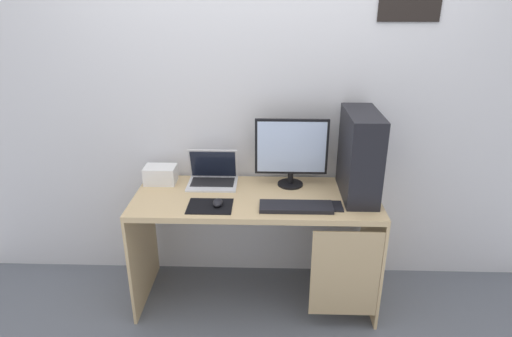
{
  "coord_description": "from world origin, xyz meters",
  "views": [
    {
      "loc": [
        0.07,
        -2.4,
        1.92
      ],
      "look_at": [
        0.0,
        0.0,
        0.93
      ],
      "focal_mm": 30.64,
      "sensor_mm": 36.0,
      "label": 1
    }
  ],
  "objects_px": {
    "pc_tower": "(360,155)",
    "cell_phone": "(336,206)",
    "laptop": "(213,177)",
    "monitor": "(291,151)",
    "projector": "(161,175)",
    "mouse_left": "(218,203)",
    "keyboard": "(296,207)"
  },
  "relations": [
    {
      "from": "pc_tower",
      "to": "monitor",
      "type": "relative_size",
      "value": 1.14
    },
    {
      "from": "monitor",
      "to": "laptop",
      "type": "relative_size",
      "value": 1.44
    },
    {
      "from": "projector",
      "to": "mouse_left",
      "type": "height_order",
      "value": "projector"
    },
    {
      "from": "laptop",
      "to": "mouse_left",
      "type": "distance_m",
      "value": 0.33
    },
    {
      "from": "laptop",
      "to": "cell_phone",
      "type": "bearing_deg",
      "value": -22.45
    },
    {
      "from": "monitor",
      "to": "laptop",
      "type": "height_order",
      "value": "monitor"
    },
    {
      "from": "projector",
      "to": "mouse_left",
      "type": "bearing_deg",
      "value": -38.13
    },
    {
      "from": "projector",
      "to": "cell_phone",
      "type": "bearing_deg",
      "value": -15.93
    },
    {
      "from": "mouse_left",
      "to": "cell_phone",
      "type": "bearing_deg",
      "value": 0.58
    },
    {
      "from": "pc_tower",
      "to": "mouse_left",
      "type": "bearing_deg",
      "value": -167.8
    },
    {
      "from": "mouse_left",
      "to": "cell_phone",
      "type": "height_order",
      "value": "mouse_left"
    },
    {
      "from": "mouse_left",
      "to": "cell_phone",
      "type": "relative_size",
      "value": 0.74
    },
    {
      "from": "keyboard",
      "to": "mouse_left",
      "type": "height_order",
      "value": "mouse_left"
    },
    {
      "from": "monitor",
      "to": "projector",
      "type": "relative_size",
      "value": 2.27
    },
    {
      "from": "pc_tower",
      "to": "laptop",
      "type": "distance_m",
      "value": 0.94
    },
    {
      "from": "projector",
      "to": "cell_phone",
      "type": "relative_size",
      "value": 1.54
    },
    {
      "from": "pc_tower",
      "to": "laptop",
      "type": "xyz_separation_m",
      "value": [
        -0.9,
        0.14,
        -0.21
      ]
    },
    {
      "from": "pc_tower",
      "to": "projector",
      "type": "distance_m",
      "value": 1.26
    },
    {
      "from": "cell_phone",
      "to": "monitor",
      "type": "bearing_deg",
      "value": 130.8
    },
    {
      "from": "projector",
      "to": "cell_phone",
      "type": "distance_m",
      "value": 1.14
    },
    {
      "from": "keyboard",
      "to": "laptop",
      "type": "bearing_deg",
      "value": 146.92
    },
    {
      "from": "monitor",
      "to": "mouse_left",
      "type": "distance_m",
      "value": 0.57
    },
    {
      "from": "projector",
      "to": "monitor",
      "type": "bearing_deg",
      "value": -1.24
    },
    {
      "from": "pc_tower",
      "to": "projector",
      "type": "height_order",
      "value": "pc_tower"
    },
    {
      "from": "pc_tower",
      "to": "cell_phone",
      "type": "xyz_separation_m",
      "value": [
        -0.14,
        -0.17,
        -0.25
      ]
    },
    {
      "from": "pc_tower",
      "to": "laptop",
      "type": "height_order",
      "value": "pc_tower"
    },
    {
      "from": "projector",
      "to": "keyboard",
      "type": "distance_m",
      "value": 0.93
    },
    {
      "from": "monitor",
      "to": "keyboard",
      "type": "bearing_deg",
      "value": -86.6
    },
    {
      "from": "laptop",
      "to": "keyboard",
      "type": "height_order",
      "value": "laptop"
    },
    {
      "from": "projector",
      "to": "laptop",
      "type": "bearing_deg",
      "value": -0.04
    },
    {
      "from": "pc_tower",
      "to": "monitor",
      "type": "xyz_separation_m",
      "value": [
        -0.4,
        0.12,
        -0.02
      ]
    },
    {
      "from": "laptop",
      "to": "projector",
      "type": "xyz_separation_m",
      "value": [
        -0.34,
        0.0,
        0.01
      ]
    }
  ]
}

